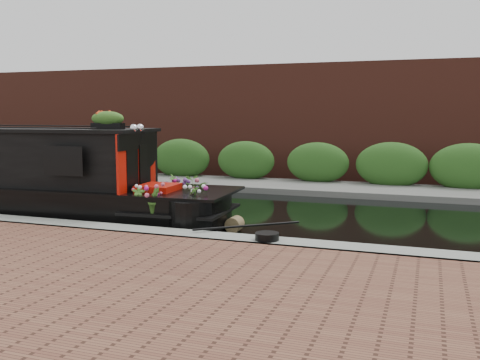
% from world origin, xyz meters
% --- Properties ---
extents(ground, '(80.00, 80.00, 0.00)m').
position_xyz_m(ground, '(0.00, 0.00, 0.00)').
color(ground, black).
rests_on(ground, ground).
extents(near_bank_coping, '(40.00, 0.60, 0.50)m').
position_xyz_m(near_bank_coping, '(0.00, -3.30, 0.00)').
color(near_bank_coping, gray).
rests_on(near_bank_coping, ground).
extents(far_bank_path, '(40.00, 2.40, 0.34)m').
position_xyz_m(far_bank_path, '(0.00, 4.20, 0.00)').
color(far_bank_path, slate).
rests_on(far_bank_path, ground).
extents(far_hedge, '(40.00, 1.10, 2.80)m').
position_xyz_m(far_hedge, '(0.00, 5.10, 0.00)').
color(far_hedge, '#29561C').
rests_on(far_hedge, ground).
extents(far_brick_wall, '(40.00, 1.00, 8.00)m').
position_xyz_m(far_brick_wall, '(0.00, 7.20, 0.00)').
color(far_brick_wall, '#5F2A20').
rests_on(far_brick_wall, ground).
extents(rope_fender, '(0.30, 0.32, 0.30)m').
position_xyz_m(rope_fender, '(2.12, -1.89, 0.15)').
color(rope_fender, brown).
rests_on(rope_fender, ground).
extents(coiled_mooring_rope, '(0.39, 0.39, 0.12)m').
position_xyz_m(coiled_mooring_rope, '(3.21, -3.31, 0.31)').
color(coiled_mooring_rope, black).
rests_on(coiled_mooring_rope, near_bank_coping).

